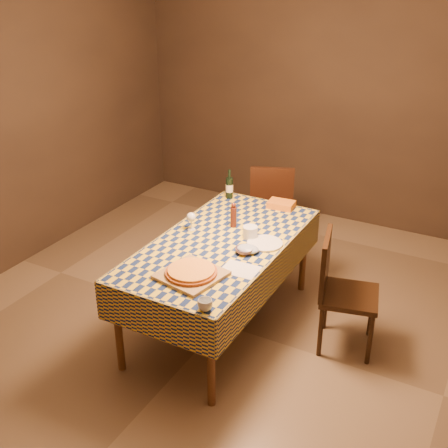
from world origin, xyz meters
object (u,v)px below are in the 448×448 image
Objects in this scene: cutting_board at (191,275)px; pizza at (191,271)px; wine_bottle at (229,187)px; chair_right at (339,286)px; white_plate at (265,243)px; chair_far at (271,202)px; bowl at (244,250)px; dining_table at (221,250)px.

cutting_board is 0.03m from pizza.
chair_right is at bearing -25.45° from wine_bottle.
chair_far is (-0.51, 1.29, -0.26)m from white_plate.
wine_bottle is at bearing 134.48° from white_plate.
pizza is 1.73× the size of wine_bottle.
pizza is 1.72× the size of white_plate.
cutting_board is 2.00m from chair_far.
chair_far is (-0.44, 1.49, -0.27)m from bowl.
dining_table is at bearing 97.35° from cutting_board.
wine_bottle is (-0.59, 0.87, 0.08)m from bowl.
bowl is 0.50× the size of white_plate.
chair_right reaches higher than dining_table.
dining_table is at bearing 97.35° from pizza.
chair_far is at bearing 111.60° from white_plate.
dining_table is 0.89m from wine_bottle.
white_plate is (0.08, 0.20, -0.01)m from bowl.
chair_right is at bearing 23.30° from bowl.
cutting_board is at bearing -82.21° from chair_far.
wine_bottle is at bearing 123.92° from bowl.
pizza is at bearing 0.00° from cutting_board.
cutting_board is at bearing -109.88° from white_plate.
cutting_board is 0.84× the size of pizza.
chair_right is (0.66, 0.28, -0.27)m from bowl.
chair_far is (-0.20, 1.42, -0.17)m from dining_table.
chair_far reaches higher than cutting_board.
pizza reaches higher than bowl.
chair_far is at bearing 97.95° from dining_table.
chair_right is at bearing 12.96° from dining_table.
bowl is 1.06m from wine_bottle.
dining_table is at bearing 162.23° from bowl.
chair_far is (-0.27, 1.97, -0.26)m from cutting_board.
pizza is at bearing -109.50° from bowl.
pizza is at bearing -72.68° from wine_bottle.
wine_bottle is at bearing 113.65° from dining_table.
cutting_board is 1.45× the size of white_plate.
bowl is at bearing 70.50° from pizza.
cutting_board is 0.72m from white_plate.
cutting_board is at bearing -82.65° from dining_table.
wine_bottle is 0.95m from white_plate.
chair_right reaches higher than cutting_board.
wine_bottle is 0.99× the size of white_plate.
white_plate is at bearing 21.27° from dining_table.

